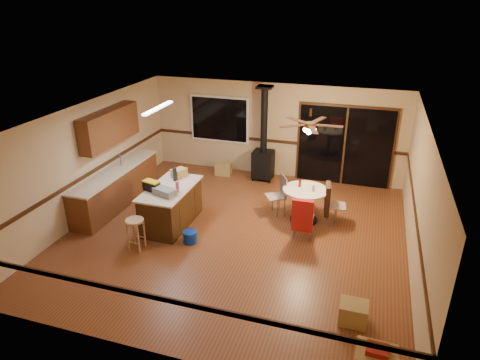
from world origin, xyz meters
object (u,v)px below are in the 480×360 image
at_px(wood_stove, 263,155).
at_px(chair_right, 329,199).
at_px(bar_stool, 136,234).
at_px(dining_table, 305,199).
at_px(box_corner_b, 353,313).
at_px(toolbox_grey, 165,192).
at_px(blue_bucket, 190,237).
at_px(box_under_window, 224,168).
at_px(kitchen_island, 171,206).
at_px(toolbox_black, 151,186).
at_px(chair_left, 280,191).
at_px(chair_near, 303,215).

bearing_deg(wood_stove, chair_right, -44.51).
distance_m(bar_stool, dining_table, 3.74).
bearing_deg(bar_stool, box_corner_b, -11.10).
xyz_separation_m(toolbox_grey, blue_bucket, (0.63, -0.22, -0.85)).
bearing_deg(box_under_window, box_corner_b, -52.01).
distance_m(kitchen_island, toolbox_grey, 0.64).
height_order(wood_stove, blue_bucket, wood_stove).
height_order(toolbox_black, box_corner_b, toolbox_black).
bearing_deg(chair_right, blue_bucket, -147.51).
xyz_separation_m(chair_right, box_under_window, (-3.17, 1.98, -0.42)).
xyz_separation_m(toolbox_grey, box_corner_b, (4.02, -1.62, -0.80)).
xyz_separation_m(wood_stove, blue_bucket, (-0.61, -3.63, -0.61)).
bearing_deg(toolbox_grey, bar_stool, -110.48).
bearing_deg(box_corner_b, chair_left, 120.79).
bearing_deg(kitchen_island, chair_near, 3.46).
bearing_deg(box_corner_b, chair_near, 118.95).
xyz_separation_m(kitchen_island, blue_bucket, (0.69, -0.58, -0.33)).
bearing_deg(chair_right, box_corner_b, -75.75).
relative_size(toolbox_black, dining_table, 0.35).
height_order(blue_bucket, chair_right, chair_right).
distance_m(bar_stool, blue_bucket, 1.10).
distance_m(wood_stove, bar_stool, 4.48).
relative_size(bar_stool, dining_table, 0.67).
bearing_deg(blue_bucket, box_under_window, 98.64).
xyz_separation_m(bar_stool, dining_table, (3.01, 2.20, 0.20)).
height_order(toolbox_black, box_under_window, toolbox_black).
relative_size(wood_stove, bar_stool, 3.75).
bearing_deg(wood_stove, blue_bucket, -99.53).
relative_size(dining_table, box_under_window, 2.26).
bearing_deg(kitchen_island, toolbox_grey, -80.18).
distance_m(chair_right, box_under_window, 3.76).
xyz_separation_m(blue_bucket, chair_left, (1.48, 1.80, 0.47)).
relative_size(kitchen_island, dining_table, 1.68).
relative_size(bar_stool, chair_right, 0.96).
relative_size(dining_table, chair_right, 1.43).
bearing_deg(wood_stove, chair_near, -61.13).
height_order(chair_near, box_corner_b, chair_near).
bearing_deg(chair_left, toolbox_grey, -143.17).
bearing_deg(wood_stove, toolbox_black, -115.86).
xyz_separation_m(toolbox_grey, chair_right, (3.24, 1.45, -0.38)).
xyz_separation_m(kitchen_island, box_under_window, (0.14, 3.06, -0.28)).
bearing_deg(bar_stool, box_under_window, 85.06).
bearing_deg(toolbox_black, box_corner_b, -21.63).
bearing_deg(dining_table, kitchen_island, -159.21).
height_order(chair_left, box_corner_b, chair_left).
distance_m(kitchen_island, chair_right, 3.48).
bearing_deg(bar_stool, chair_near, 22.98).
relative_size(toolbox_grey, box_under_window, 1.07).
bearing_deg(chair_left, toolbox_black, -149.35).
distance_m(bar_stool, box_corner_b, 4.40).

